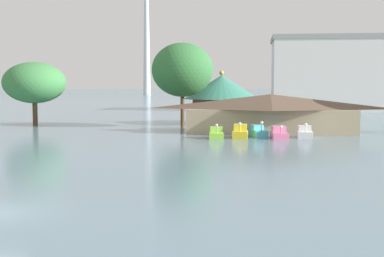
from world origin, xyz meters
TOP-DOWN VIEW (x-y plane):
  - pedal_boat_lime at (7.63, 34.56)m, footprint 1.75×2.50m
  - pedal_boat_yellow at (10.18, 35.16)m, footprint 1.66×2.42m
  - pedal_boat_cyan at (12.11, 36.62)m, footprint 2.19×3.09m
  - pedal_boat_pink at (14.36, 35.17)m, footprint 1.94×2.88m
  - pedal_boat_white at (17.18, 36.39)m, footprint 1.70×2.71m
  - boathouse at (13.69, 43.13)m, footprint 21.46×8.83m
  - green_roof_pavilion at (6.95, 56.75)m, footprint 11.40×11.40m
  - shoreline_tree_tall_left at (-19.40, 50.65)m, footprint 8.90×8.90m
  - shoreline_tree_mid at (2.03, 49.56)m, footprint 8.35×8.35m
  - background_building_block at (32.69, 100.55)m, footprint 33.64×15.39m

SIDE VIEW (x-z plane):
  - pedal_boat_lime at x=7.63m, z-range -0.34..1.33m
  - pedal_boat_pink at x=14.36m, z-range -0.23..1.29m
  - pedal_boat_white at x=17.18m, z-range -0.32..1.39m
  - pedal_boat_cyan at x=12.11m, z-range -0.38..1.48m
  - pedal_boat_yellow at x=10.18m, z-range -0.30..1.52m
  - boathouse at x=13.69m, z-range 0.12..4.76m
  - green_roof_pavilion at x=6.95m, z-range 0.14..8.07m
  - shoreline_tree_tall_left at x=-19.40m, z-range 1.57..10.61m
  - shoreline_tree_mid at x=2.03m, z-range 2.07..13.56m
  - background_building_block at x=32.69m, z-range 0.02..16.68m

